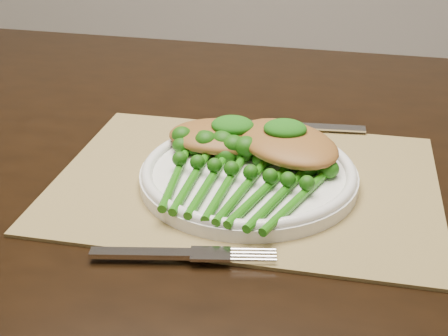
# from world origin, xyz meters

# --- Properties ---
(placemat) EXTENTS (0.45, 0.34, 0.00)m
(placemat) POSITION_xyz_m (0.02, -0.22, 0.75)
(placemat) COLOR olive
(placemat) RESTS_ON dining_table
(dinner_plate) EXTENTS (0.25, 0.25, 0.02)m
(dinner_plate) POSITION_xyz_m (0.03, -0.22, 0.77)
(dinner_plate) COLOR white
(dinner_plate) RESTS_ON placemat
(knife) EXTENTS (0.20, 0.02, 0.01)m
(knife) POSITION_xyz_m (0.05, -0.06, 0.76)
(knife) COLOR silver
(knife) RESTS_ON placemat
(fork) EXTENTS (0.18, 0.04, 0.01)m
(fork) POSITION_xyz_m (-0.00, -0.37, 0.76)
(fork) COLOR silver
(fork) RESTS_ON placemat
(chicken_fillet_left) EXTENTS (0.13, 0.09, 0.03)m
(chicken_fillet_left) POSITION_xyz_m (-0.01, -0.16, 0.78)
(chicken_fillet_left) COLOR #9B652D
(chicken_fillet_left) RESTS_ON dinner_plate
(chicken_fillet_right) EXTENTS (0.17, 0.17, 0.03)m
(chicken_fillet_right) POSITION_xyz_m (0.07, -0.18, 0.79)
(chicken_fillet_right) COLOR #9B652D
(chicken_fillet_right) RESTS_ON dinner_plate
(pesto_dollop_left) EXTENTS (0.05, 0.04, 0.02)m
(pesto_dollop_left) POSITION_xyz_m (0.00, -0.16, 0.80)
(pesto_dollop_left) COLOR #0F4B0A
(pesto_dollop_left) RESTS_ON chicken_fillet_left
(pesto_dollop_right) EXTENTS (0.05, 0.04, 0.02)m
(pesto_dollop_right) POSITION_xyz_m (0.06, -0.18, 0.80)
(pesto_dollop_right) COLOR #0F4B0A
(pesto_dollop_right) RESTS_ON chicken_fillet_right
(broccolini_bundle) EXTENTS (0.20, 0.21, 0.04)m
(broccolini_bundle) POSITION_xyz_m (0.02, -0.27, 0.77)
(broccolini_bundle) COLOR #1C660D
(broccolini_bundle) RESTS_ON dinner_plate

